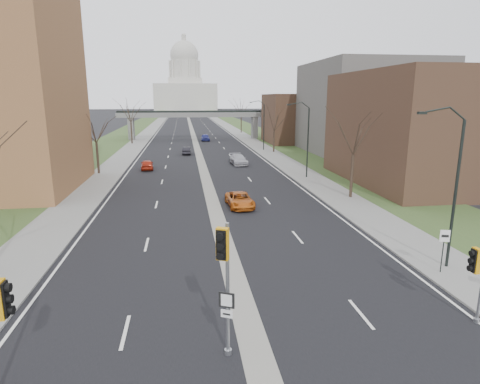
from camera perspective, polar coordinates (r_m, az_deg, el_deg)
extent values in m
plane|color=black|center=(16.03, 2.31, -21.81)|extent=(700.00, 700.00, 0.00)
cube|color=black|center=(163.18, -7.21, 9.88)|extent=(20.00, 600.00, 0.01)
cube|color=gray|center=(163.19, -7.21, 9.88)|extent=(1.20, 600.00, 0.02)
cube|color=gray|center=(163.80, -2.94, 10.00)|extent=(4.00, 600.00, 0.12)
cube|color=gray|center=(163.45, -11.48, 9.75)|extent=(4.00, 600.00, 0.12)
cube|color=#2E4620|center=(164.44, -0.83, 10.02)|extent=(8.00, 600.00, 0.10)
cube|color=#2E4620|center=(163.91, -13.60, 9.65)|extent=(8.00, 600.00, 0.10)
cube|color=#4A3322|center=(48.80, 25.11, 8.23)|extent=(16.00, 20.00, 12.00)
cube|color=#615D59|center=(71.70, 17.49, 11.26)|extent=(18.00, 22.00, 15.00)
cube|color=#4A3322|center=(86.53, 8.58, 10.29)|extent=(14.00, 14.00, 10.00)
cube|color=slate|center=(93.87, -15.21, 8.67)|extent=(1.20, 2.50, 5.00)
cube|color=slate|center=(94.58, 2.08, 9.14)|extent=(1.20, 2.50, 5.00)
cube|color=slate|center=(93.01, -6.59, 10.85)|extent=(34.00, 3.00, 1.00)
cube|color=black|center=(92.99, -6.60, 11.28)|extent=(34.00, 0.15, 0.50)
cube|color=beige|center=(332.92, -7.75, 13.23)|extent=(48.00, 42.00, 20.00)
cube|color=beige|center=(333.16, -7.82, 15.30)|extent=(26.00, 26.00, 5.00)
cylinder|color=beige|center=(333.63, -7.87, 16.84)|extent=(22.00, 22.00, 14.00)
sphere|color=beige|center=(334.53, -7.93, 18.72)|extent=(22.00, 22.00, 22.00)
cylinder|color=beige|center=(335.85, -8.00, 20.67)|extent=(3.60, 3.60, 4.50)
cylinder|color=black|center=(24.19, 28.27, -0.51)|extent=(0.16, 0.16, 8.00)
cube|color=black|center=(22.36, 24.65, 10.17)|extent=(0.45, 0.18, 0.14)
cylinder|color=black|center=(47.38, 9.62, 6.88)|extent=(0.16, 0.16, 8.00)
cube|color=black|center=(46.47, 7.06, 12.22)|extent=(0.45, 0.18, 0.14)
cylinder|color=black|center=(72.50, 3.41, 9.17)|extent=(0.16, 0.16, 8.00)
cube|color=black|center=(71.91, 1.62, 12.63)|extent=(0.45, 0.18, 0.14)
cylinder|color=#382B21|center=(52.49, -19.58, 4.56)|extent=(0.28, 0.28, 3.75)
cylinder|color=#382B21|center=(85.85, -15.17, 8.11)|extent=(0.28, 0.28, 4.25)
cylinder|color=#382B21|center=(38.81, 15.60, 2.21)|extent=(0.28, 0.28, 4.00)
cylinder|color=#382B21|center=(70.02, 4.84, 7.16)|extent=(0.28, 0.28, 3.50)
cylinder|color=#382B21|center=(109.22, 0.17, 9.56)|extent=(0.28, 0.28, 4.25)
cube|color=orange|center=(14.41, -30.87, -12.98)|extent=(0.43, 0.45, 1.22)
cylinder|color=gray|center=(14.63, -1.77, -13.90)|extent=(0.14, 0.14, 5.07)
cylinder|color=gray|center=(15.88, -1.70, -21.75)|extent=(0.27, 0.27, 0.19)
cube|color=orange|center=(13.42, -2.50, -7.38)|extent=(0.54, 0.53, 1.12)
cube|color=black|center=(14.76, -1.76, -14.91)|extent=(0.55, 0.28, 0.58)
cube|color=silver|center=(15.02, -1.75, -16.72)|extent=(0.41, 0.22, 0.29)
cylinder|color=gray|center=(20.28, 30.60, -15.46)|extent=(0.26, 0.26, 0.18)
cube|color=orange|center=(18.92, 30.51, -8.39)|extent=(0.37, 0.39, 1.05)
cylinder|color=black|center=(24.01, 26.83, -7.88)|extent=(0.06, 0.06, 2.04)
cube|color=silver|center=(23.69, 27.09, -5.56)|extent=(0.50, 0.15, 0.65)
imported|color=#AC2813|center=(54.34, -13.07, 3.83)|extent=(1.86, 4.00, 1.33)
imported|color=black|center=(68.04, -7.59, 5.86)|extent=(1.48, 3.85, 1.25)
imported|color=#B55413|center=(34.64, -0.03, -1.12)|extent=(2.30, 4.57, 1.24)
imported|color=#A1A1A8|center=(56.92, -0.24, 4.64)|extent=(2.42, 5.08, 1.43)
imported|color=navy|center=(89.59, -4.96, 7.76)|extent=(1.81, 4.46, 1.52)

